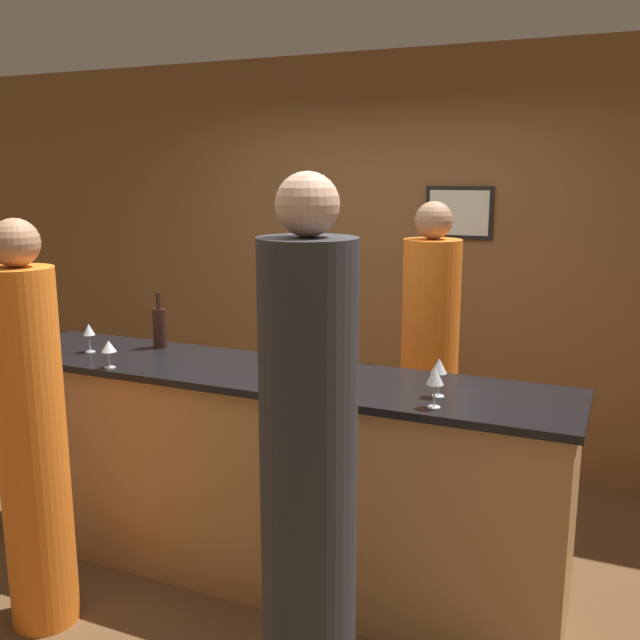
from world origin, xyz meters
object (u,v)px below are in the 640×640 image
object	(u,v)px
guest_0	(308,483)
wine_bottle_0	(160,327)
bartender	(428,388)
guest_1	(32,441)

from	to	relation	value
guest_0	wine_bottle_0	distance (m)	1.68
bartender	guest_0	distance (m)	1.46
guest_0	guest_1	xyz separation A→B (m)	(-1.35, 0.06, -0.08)
guest_0	guest_1	size ratio (longest dim) A/B	1.10
guest_0	guest_1	distance (m)	1.36
guest_1	wine_bottle_0	distance (m)	0.98
guest_1	wine_bottle_0	world-z (taller)	guest_1
bartender	wine_bottle_0	world-z (taller)	bartender
bartender	guest_0	size ratio (longest dim) A/B	0.93
wine_bottle_0	bartender	bearing A→B (deg)	19.08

